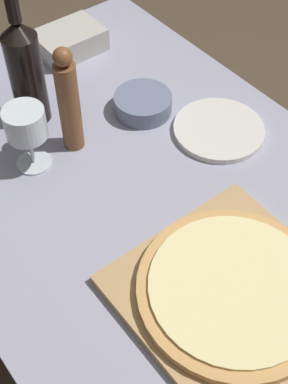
{
  "coord_description": "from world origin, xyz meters",
  "views": [
    {
      "loc": [
        -0.44,
        -0.55,
        1.56
      ],
      "look_at": [
        -0.04,
        -0.04,
        0.79
      ],
      "focal_mm": 50.0,
      "sensor_mm": 36.0,
      "label": 1
    }
  ],
  "objects": [
    {
      "name": "wine_glass",
      "position": [
        -0.15,
        0.21,
        0.84
      ],
      "size": [
        0.08,
        0.08,
        0.15
      ],
      "color": "silver",
      "rests_on": "dining_table"
    },
    {
      "name": "pepper_mill",
      "position": [
        -0.05,
        0.21,
        0.85
      ],
      "size": [
        0.05,
        0.05,
        0.25
      ],
      "color": "brown",
      "rests_on": "dining_table"
    },
    {
      "name": "pizza",
      "position": [
        -0.04,
        -0.28,
        0.76
      ],
      "size": [
        0.33,
        0.33,
        0.02
      ],
      "color": "tan",
      "rests_on": "cutting_board"
    },
    {
      "name": "ground_plane",
      "position": [
        0.0,
        0.0,
        0.0
      ],
      "size": [
        12.0,
        12.0,
        0.0
      ],
      "primitive_type": "plane",
      "color": "#4C3D2D"
    },
    {
      "name": "cutting_board",
      "position": [
        -0.04,
        -0.28,
        0.74
      ],
      "size": [
        0.35,
        0.35,
        0.02
      ],
      "color": "tan",
      "rests_on": "dining_table"
    },
    {
      "name": "small_bowl",
      "position": [
        0.14,
        0.2,
        0.76
      ],
      "size": [
        0.13,
        0.13,
        0.04
      ],
      "color": "slate",
      "rests_on": "dining_table"
    },
    {
      "name": "dinner_plate",
      "position": [
        0.23,
        0.04,
        0.74
      ],
      "size": [
        0.2,
        0.2,
        0.01
      ],
      "color": "silver",
      "rests_on": "dining_table"
    },
    {
      "name": "dining_table",
      "position": [
        0.0,
        0.0,
        0.63
      ],
      "size": [
        0.81,
        1.29,
        0.73
      ],
      "color": "#9393A8",
      "rests_on": "ground_plane"
    },
    {
      "name": "food_container",
      "position": [
        0.13,
        0.5,
        0.76
      ],
      "size": [
        0.17,
        0.12,
        0.06
      ],
      "color": "#BCB7AD",
      "rests_on": "dining_table"
    },
    {
      "name": "wine_bottle",
      "position": [
        -0.07,
        0.34,
        0.86
      ],
      "size": [
        0.08,
        0.08,
        0.31
      ],
      "color": "black",
      "rests_on": "dining_table"
    }
  ]
}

